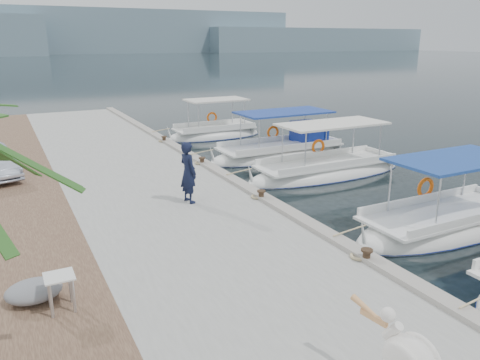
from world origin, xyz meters
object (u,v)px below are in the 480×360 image
at_px(fishing_caique_d, 282,153).
at_px(pelican, 407,357).
at_px(fishing_caique_b, 444,226).
at_px(fishing_caique_e, 214,135).
at_px(fisherman, 188,172).
at_px(fishing_caique_c, 326,173).

height_order(fishing_caique_d, pelican, fishing_caique_d).
xyz_separation_m(fishing_caique_b, fishing_caique_d, (0.55, 10.10, 0.06)).
distance_m(fishing_caique_e, pelican, 21.82).
bearing_deg(fisherman, fishing_caique_c, -86.53).
xyz_separation_m(fishing_caique_d, pelican, (-7.23, -14.96, 0.95)).
bearing_deg(fishing_caique_d, fisherman, -141.61).
bearing_deg(pelican, fishing_caique_c, 57.57).
xyz_separation_m(fishing_caique_e, pelican, (-6.27, -20.88, 1.01)).
distance_m(fishing_caique_c, pelican, 13.42).
relative_size(fishing_caique_c, fishing_caique_d, 1.01).
relative_size(fishing_caique_d, fishing_caique_e, 1.30).
relative_size(fishing_caique_c, fishing_caique_e, 1.31).
xyz_separation_m(fishing_caique_c, fishing_caique_d, (0.06, 3.66, 0.06)).
distance_m(fishing_caique_c, fishing_caique_e, 9.63).
relative_size(fishing_caique_d, fisherman, 3.81).
bearing_deg(fishing_caique_c, fishing_caique_b, -94.39).
xyz_separation_m(fishing_caique_b, fishing_caique_e, (-0.41, 16.03, 0.00)).
distance_m(fishing_caique_d, pelican, 16.64).
xyz_separation_m(fishing_caique_b, pelican, (-6.68, -4.85, 1.01)).
bearing_deg(fishing_caique_d, pelican, -115.81).
height_order(fishing_caique_b, fisherman, fisherman).
xyz_separation_m(fishing_caique_c, fishing_caique_e, (-0.90, 9.59, 0.00)).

